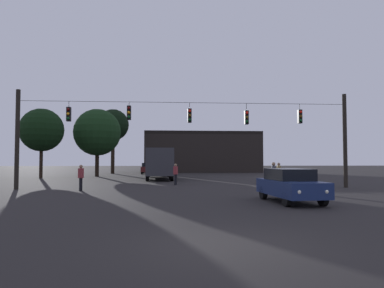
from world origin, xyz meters
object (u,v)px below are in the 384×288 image
Objects in this scene: tree_behind_building at (97,132)px; tree_right_far at (113,125)px; pedestrian_near_bus at (176,173)px; pedestrian_crossing_right at (274,174)px; car_near_right at (290,185)px; pedestrian_crossing_left at (81,176)px; tree_left_silhouette at (42,130)px; car_far_left at (148,168)px; pedestrian_crossing_center at (279,172)px; city_bus at (159,160)px.

tree_right_far is at bearing 86.64° from tree_behind_building.
pedestrian_crossing_right is at bearing -35.59° from pedestrian_near_bus.
pedestrian_crossing_left is at bearing 148.39° from car_near_right.
pedestrian_near_bus is 17.47m from tree_behind_building.
pedestrian_near_bus is at bearing -37.91° from tree_left_silhouette.
tree_behind_building is at bearing 121.01° from pedestrian_near_bus.
tree_behind_building is (-8.74, 14.53, 4.21)m from pedestrian_near_bus.
tree_left_silhouette is 13.80m from tree_right_far.
pedestrian_crossing_left is (-2.84, -26.76, 0.12)m from car_far_left.
tree_left_silhouette is (-13.77, 10.72, 4.13)m from pedestrian_near_bus.
tree_left_silhouette is at bearing 142.80° from pedestrian_crossing_right.
tree_right_far is (-16.25, 23.59, 5.85)m from pedestrian_crossing_center.
car_far_left is at bearing 98.27° from pedestrian_near_bus.
pedestrian_crossing_left is 20.03m from tree_behind_building.
pedestrian_crossing_right is 0.20× the size of tree_right_far.
city_bus is 6.84× the size of pedestrian_crossing_left.
car_near_right is 29.40m from tree_left_silhouette.
pedestrian_near_bus is 0.18× the size of tree_right_far.
car_near_right and car_far_left have the same top height.
car_far_left is 0.59× the size of tree_left_silhouette.
pedestrian_crossing_right reaches higher than pedestrian_crossing_center.
pedestrian_crossing_right is (12.35, 0.33, 0.10)m from pedestrian_crossing_left.
pedestrian_crossing_right is at bearing -70.21° from car_far_left.
car_near_right is at bearing -72.98° from city_bus.
tree_right_far is at bearing 94.48° from pedestrian_crossing_left.
tree_right_far is at bearing 124.56° from pedestrian_crossing_center.
pedestrian_near_bus reaches higher than pedestrian_crossing_left.
pedestrian_crossing_left is 0.18× the size of tree_right_far.
car_far_left is 22.13m from pedestrian_near_bus.
car_near_right is 1.02× the size of car_far_left.
pedestrian_crossing_left is 0.91× the size of pedestrian_crossing_right.
tree_left_silhouette reaches higher than car_far_left.
pedestrian_near_bus is at bearing 38.89° from pedestrian_crossing_left.
pedestrian_crossing_right is at bearing -60.47° from city_bus.
tree_right_far is (-5.04, 1.34, 6.02)m from car_far_left.
tree_right_far reaches higher than tree_left_silhouette.
car_far_left is 2.45× the size of pedestrian_crossing_right.
car_far_left is 24.92m from pedestrian_crossing_center.
city_bus is 6.24× the size of pedestrian_crossing_right.
tree_left_silhouette reaches higher than car_near_right.
pedestrian_near_bus is at bearing -81.73° from car_far_left.
car_near_right is 2.73× the size of pedestrian_crossing_left.
tree_left_silhouette reaches higher than city_bus.
tree_right_far is (-6.77, 14.02, 4.95)m from city_bus.
pedestrian_crossing_right is (9.51, -26.42, 0.22)m from car_far_left.
tree_behind_building is 8.88m from tree_right_far.
car_near_right is at bearing -50.06° from tree_left_silhouette.
pedestrian_crossing_center is at bearing 17.77° from pedestrian_crossing_left.
city_bus is 9.37m from pedestrian_near_bus.
pedestrian_near_bus is (6.02, 4.86, 0.01)m from pedestrian_crossing_left.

